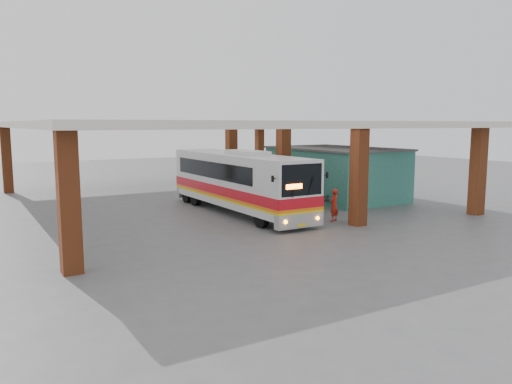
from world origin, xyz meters
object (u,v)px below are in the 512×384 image
object	(u,v)px
red_chair	(260,187)
pedestrian	(334,205)
motorcycle	(325,199)
coach_bus	(239,182)

from	to	relation	value
red_chair	pedestrian	bearing A→B (deg)	-116.41
motorcycle	red_chair	size ratio (longest dim) A/B	2.48
motorcycle	pedestrian	xyz separation A→B (m)	(-2.02, -3.15, 0.27)
coach_bus	motorcycle	bearing A→B (deg)	-13.46
coach_bus	red_chair	world-z (taller)	coach_bus
pedestrian	red_chair	xyz separation A→B (m)	(2.20, 10.22, -0.42)
motorcycle	coach_bus	bearing A→B (deg)	52.07
motorcycle	pedestrian	distance (m)	3.75
motorcycle	pedestrian	bearing A→B (deg)	122.96
motorcycle	red_chair	world-z (taller)	motorcycle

